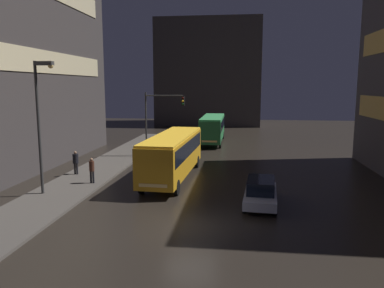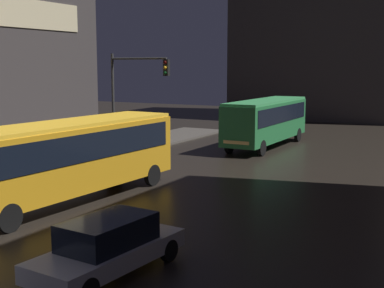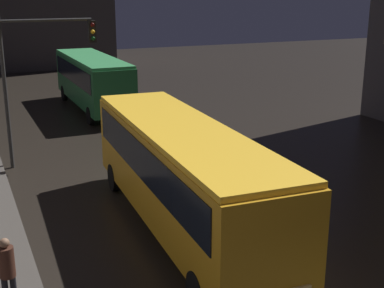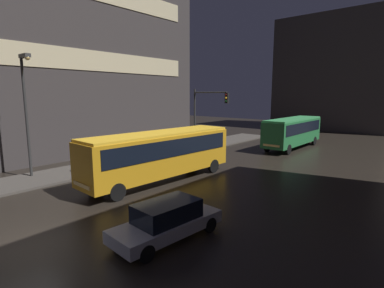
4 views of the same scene
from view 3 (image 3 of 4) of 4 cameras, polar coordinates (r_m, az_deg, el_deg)
name	(u,v)px [view 3 (image 3 of 4)]	position (r m, az deg, el deg)	size (l,w,h in m)	color
bus_near	(182,168)	(15.94, -1.04, -2.55)	(3.05, 11.27, 3.32)	orange
bus_far	(93,77)	(33.19, -10.56, 7.00)	(2.48, 10.18, 3.26)	#236B38
pedestrian_mid	(7,268)	(12.86, -19.11, -12.44)	(0.37, 0.37, 1.79)	black
traffic_light_main	(37,63)	(22.74, -16.16, 8.30)	(3.87, 0.35, 6.27)	#2D2D2D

